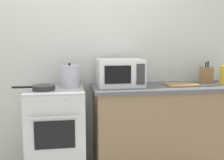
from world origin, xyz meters
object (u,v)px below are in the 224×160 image
Objects in this scene: stock_pot at (70,76)px; knife_block at (206,75)px; stove at (56,131)px; frying_pan at (43,88)px; pasta_box at (224,75)px; cutting_board at (181,85)px; microwave at (120,73)px.

knife_block is at bearing 0.77° from stock_pot.
stove is 0.50m from frying_pan.
knife_block is 0.21m from pasta_box.
stove is at bearing -175.43° from knife_block.
stock_pot reaches higher than knife_block.
knife_block is at bearing 20.79° from cutting_board.
frying_pan is at bearing -170.92° from microwave.
stock_pot is at bearing 174.55° from cutting_board.
stove is 0.61m from stock_pot.
stock_pot reaches higher than pasta_box.
knife_block reaches higher than cutting_board.
frying_pan is 1.20× the size of cutting_board.
knife_block is at bearing 4.57° from stove.
pasta_box is (1.90, -0.03, 0.57)m from stove.
cutting_board is (1.51, 0.05, -0.02)m from frying_pan.
knife_block is (0.37, 0.14, 0.09)m from cutting_board.
frying_pan is (-0.27, -0.17, -0.09)m from stock_pot.
microwave is 1.05m from knife_block.
stock_pot is at bearing -179.23° from knife_block.
pasta_box is (2.01, 0.02, 0.08)m from frying_pan.
stove is 2.56× the size of cutting_board.
cutting_board is (1.24, -0.12, -0.11)m from stock_pot.
frying_pan reaches higher than stove.
frying_pan is 1.51m from cutting_board.
knife_block is at bearing 3.37° from microwave.
stock_pot reaches higher than frying_pan.
microwave is (0.56, -0.04, 0.03)m from stock_pot.
cutting_board is (1.40, 0.00, 0.47)m from stove.
microwave is at bearing -176.63° from knife_block.
frying_pan is 0.85m from microwave.
pasta_box is at bearing -0.87° from stove.
frying_pan is 1.96× the size of pasta_box.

